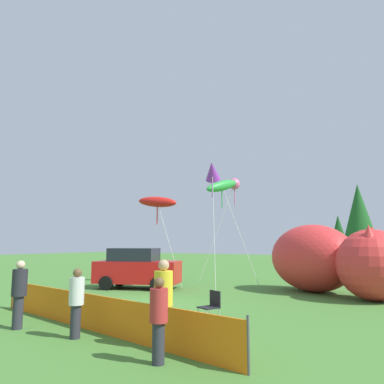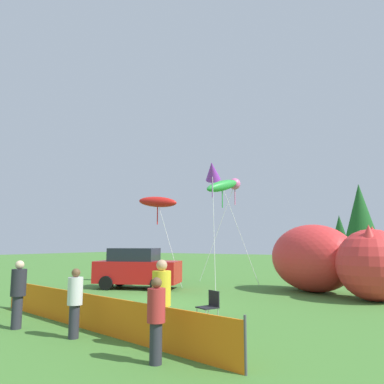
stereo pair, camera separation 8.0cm
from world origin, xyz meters
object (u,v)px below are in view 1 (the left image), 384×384
Objects in this scene: kite_red_lizard at (157,202)px; spectator_in_grey_shirt at (76,300)px; kite_pink_octopus at (234,185)px; spectator_in_white_shirt at (19,291)px; parked_car at (137,268)px; kite_purple_delta at (212,172)px; kite_green_fish at (222,186)px; spectator_in_black_shirt at (163,300)px; inflatable_cat at (329,261)px; spectator_in_yellow_shirt at (159,316)px; folding_chair at (211,304)px.

spectator_in_grey_shirt is at bearing -63.01° from kite_red_lizard.
kite_pink_octopus is at bearing 46.30° from kite_red_lizard.
parked_car is at bearing 108.70° from spectator_in_white_shirt.
kite_pink_octopus is at bearing 101.40° from kite_purple_delta.
spectator_in_grey_shirt is 0.26× the size of kite_green_fish.
kite_red_lizard reaches higher than spectator_in_white_shirt.
kite_red_lizard is (-0.64, 2.53, 3.59)m from parked_car.
spectator_in_black_shirt is 15.53m from kite_pink_octopus.
spectator_in_grey_shirt is 12.82m from kite_red_lizard.
spectator_in_white_shirt is 0.28× the size of kite_green_fish.
kite_red_lizard is at bearing 162.80° from kite_purple_delta.
spectator_in_black_shirt is 0.30× the size of kite_green_fish.
parked_car reaches higher than spectator_in_black_shirt.
inflatable_cat is at bearing 82.45° from spectator_in_black_shirt.
kite_red_lizard reaches higher than spectator_in_yellow_shirt.
kite_red_lizard is at bearing 107.67° from spectator_in_white_shirt.
kite_purple_delta is at bearing -71.40° from kite_green_fish.
kite_green_fish is 1.33m from kite_pink_octopus.
inflatable_cat reaches higher than spectator_in_grey_shirt.
spectator_in_grey_shirt is 0.26× the size of kite_purple_delta.
kite_red_lizard is (-7.85, 10.60, 3.55)m from spectator_in_black_shirt.
spectator_in_yellow_shirt is at bearing -68.88° from kite_green_fish.
spectator_in_black_shirt is at bearing -69.54° from kite_green_fish.
inflatable_cat is 4.30× the size of spectator_in_yellow_shirt.
kite_red_lizard is at bearing 126.06° from spectator_in_yellow_shirt.
spectator_in_black_shirt is (-1.42, -10.72, -0.41)m from inflatable_cat.
parked_car is 2.53× the size of spectator_in_white_shirt.
kite_pink_octopus is (-2.27, 14.39, 4.91)m from spectator_in_grey_shirt.
parked_car is at bearing -75.86° from kite_red_lizard.
kite_red_lizard is at bearing 84.79° from parked_car.
parked_car is 8.96m from spectator_in_white_shirt.
folding_chair is (7.01, -5.45, -0.43)m from parked_car.
kite_green_fish is at bearing -131.01° from folding_chair.
kite_pink_octopus is at bearing -134.38° from folding_chair.
spectator_in_white_shirt is at bearing -88.17° from kite_green_fish.
inflatable_cat is (8.64, 2.65, 0.45)m from parked_car.
spectator_in_grey_shirt is 2.06m from spectator_in_white_shirt.
spectator_in_yellow_shirt is 14.68m from kite_red_lizard.
inflatable_cat is 3.84× the size of spectator_in_white_shirt.
spectator_in_black_shirt is (2.28, 0.34, 0.13)m from spectator_in_grey_shirt.
kite_green_fish is at bearing 111.12° from spectator_in_yellow_shirt.
kite_purple_delta is (-3.39, 6.67, 5.17)m from folding_chair.
spectator_in_yellow_shirt is (4.85, -0.46, -0.10)m from spectator_in_white_shirt.
kite_purple_delta is (3.62, 1.22, 4.74)m from parked_car.
inflatable_cat reaches higher than spectator_in_black_shirt.
kite_purple_delta is (1.17, -3.48, 0.17)m from kite_green_fish.
inflatable_cat is at bearing 71.48° from spectator_in_grey_shirt.
kite_green_fish is at bearing 100.72° from spectator_in_grey_shirt.
inflatable_cat is at bearing -18.31° from kite_green_fish.
folding_chair is 3.58m from spectator_in_yellow_shirt.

